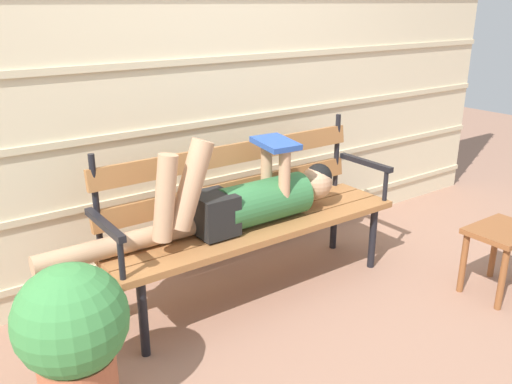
% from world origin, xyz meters
% --- Properties ---
extents(ground_plane, '(12.00, 12.00, 0.00)m').
position_xyz_m(ground_plane, '(0.00, 0.00, 0.00)').
color(ground_plane, '#936B56').
extents(house_siding, '(5.12, 0.08, 2.52)m').
position_xyz_m(house_siding, '(0.00, 0.61, 1.26)').
color(house_siding, beige).
rests_on(house_siding, ground).
extents(park_bench, '(1.74, 0.46, 0.90)m').
position_xyz_m(park_bench, '(-0.00, 0.17, 0.48)').
color(park_bench, '#9E6638').
rests_on(park_bench, ground).
extents(reclining_person, '(1.69, 0.26, 0.55)m').
position_xyz_m(reclining_person, '(-0.09, 0.10, 0.58)').
color(reclining_person, '#33703D').
extents(footstool, '(0.38, 0.29, 0.39)m').
position_xyz_m(footstool, '(1.11, -0.70, 0.31)').
color(footstool, brown).
rests_on(footstool, ground).
extents(potted_plant, '(0.43, 0.43, 0.66)m').
position_xyz_m(potted_plant, '(-1.14, -0.29, 0.38)').
color(potted_plant, '#AD5B3D').
rests_on(potted_plant, ground).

